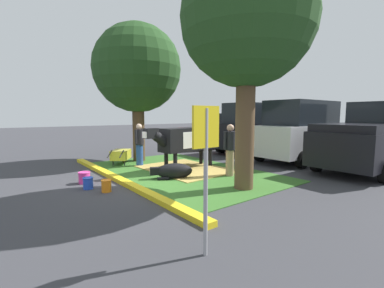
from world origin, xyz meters
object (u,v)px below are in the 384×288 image
at_px(shade_tree_left, 137,69).
at_px(bucket_orange, 106,185).
at_px(person_handler, 230,148).
at_px(person_visitor_near, 139,143).
at_px(sedan_red, 216,131).
at_px(pickup_truck_black, 372,138).
at_px(cow_holstein, 187,139).
at_px(shade_tree_right, 247,21).
at_px(parking_sign, 206,152).
at_px(calf_lying, 173,171).
at_px(bucket_pink, 84,177).
at_px(wheelbarrow, 121,155).
at_px(suv_dark_grey, 301,131).
at_px(suv_black, 255,128).
at_px(bucket_blue, 88,183).

distance_m(shade_tree_left, bucket_orange, 5.79).
xyz_separation_m(person_handler, person_visitor_near, (-3.28, -1.51, -0.02)).
bearing_deg(sedan_red, pickup_truck_black, -0.16).
bearing_deg(cow_holstein, shade_tree_left, -167.25).
bearing_deg(bucket_orange, person_visitor_near, 139.13).
bearing_deg(shade_tree_right, parking_sign, -57.35).
distance_m(calf_lying, bucket_pink, 2.56).
distance_m(wheelbarrow, suv_dark_grey, 7.53).
xyz_separation_m(shade_tree_left, person_visitor_near, (1.03, -0.50, -2.93)).
bearing_deg(shade_tree_right, bucket_pink, -134.89).
height_order(person_visitor_near, wheelbarrow, person_visitor_near).
relative_size(bucket_pink, suv_black, 0.07).
relative_size(shade_tree_right, bucket_orange, 19.17).
xyz_separation_m(bucket_blue, suv_dark_grey, (1.08, 8.50, 1.11)).
xyz_separation_m(shade_tree_left, parking_sign, (7.45, -2.70, -2.34)).
distance_m(bucket_pink, bucket_orange, 1.22).
xyz_separation_m(cow_holstein, person_handler, (1.71, 0.43, -0.19)).
bearing_deg(person_handler, bucket_blue, -107.51).
bearing_deg(bucket_orange, suv_black, 104.54).
bearing_deg(pickup_truck_black, person_handler, -116.41).
xyz_separation_m(bucket_pink, bucket_orange, (1.21, 0.20, -0.01)).
relative_size(shade_tree_left, suv_dark_grey, 1.22).
distance_m(shade_tree_right, bucket_pink, 6.07).
bearing_deg(suv_black, person_visitor_near, -92.94).
height_order(sedan_red, suv_black, suv_black).
xyz_separation_m(cow_holstein, person_visitor_near, (-1.57, -1.08, -0.21)).
xyz_separation_m(parking_sign, bucket_blue, (-4.41, -0.30, -1.30)).
xyz_separation_m(shade_tree_left, calf_lying, (3.50, -0.60, -3.56)).
relative_size(shade_tree_left, bucket_blue, 18.08).
relative_size(bucket_blue, sedan_red, 0.07).
bearing_deg(wheelbarrow, suv_black, 81.26).
bearing_deg(calf_lying, shade_tree_left, 170.25).
distance_m(person_handler, suv_black, 5.71).
bearing_deg(suv_black, bucket_orange, -75.46).
xyz_separation_m(person_visitor_near, wheelbarrow, (-0.72, -0.44, -0.48)).
relative_size(wheelbarrow, suv_black, 0.31).
bearing_deg(cow_holstein, sedan_red, 127.84).
bearing_deg(shade_tree_right, calf_lying, -157.07).
bearing_deg(parking_sign, suv_black, 125.32).
bearing_deg(shade_tree_right, cow_holstein, 173.73).
bearing_deg(suv_dark_grey, shade_tree_right, -74.71).
bearing_deg(calf_lying, person_visitor_near, 177.53).
xyz_separation_m(bucket_orange, sedan_red, (-5.02, 8.49, 0.82)).
bearing_deg(bucket_blue, sedan_red, 117.00).
height_order(calf_lying, parking_sign, parking_sign).
distance_m(bucket_pink, sedan_red, 9.53).
bearing_deg(cow_holstein, bucket_blue, -82.99).
bearing_deg(sedan_red, suv_black, 2.31).
bearing_deg(shade_tree_right, pickup_truck_black, 78.52).
relative_size(calf_lying, suv_dark_grey, 0.28).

